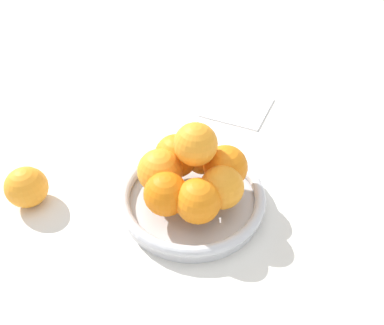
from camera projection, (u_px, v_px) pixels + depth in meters
name	position (u px, v px, depth m)	size (l,w,h in m)	color
ground_plane	(192.00, 204.00, 0.71)	(4.00, 4.00, 0.00)	silver
fruit_bowl	(192.00, 197.00, 0.70)	(0.27, 0.27, 0.04)	silver
orange_pile	(192.00, 172.00, 0.66)	(0.19, 0.19, 0.14)	orange
stray_orange	(27.00, 187.00, 0.69)	(0.08, 0.08, 0.08)	orange
napkin_folded	(237.00, 107.00, 0.96)	(0.15, 0.15, 0.01)	white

